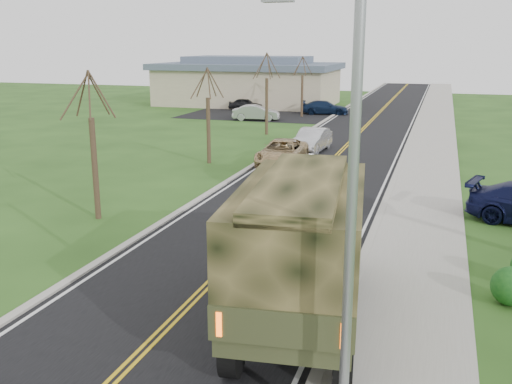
% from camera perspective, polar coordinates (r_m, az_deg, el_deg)
% --- Properties ---
extents(ground, '(160.00, 160.00, 0.00)m').
position_cam_1_polar(ground, '(13.46, -13.60, -17.47)').
color(ground, '#244416').
rests_on(ground, ground).
extents(road, '(8.00, 120.00, 0.01)m').
position_cam_1_polar(road, '(50.47, 10.76, 6.31)').
color(road, black).
rests_on(road, ground).
extents(curb_right, '(0.30, 120.00, 0.12)m').
position_cam_1_polar(curb_right, '(50.12, 15.49, 6.04)').
color(curb_right, '#9E998E').
rests_on(curb_right, ground).
extents(sidewalk_right, '(3.20, 120.00, 0.10)m').
position_cam_1_polar(sidewalk_right, '(50.07, 17.49, 5.88)').
color(sidewalk_right, '#9E998E').
rests_on(sidewalk_right, ground).
extents(curb_left, '(0.30, 120.00, 0.10)m').
position_cam_1_polar(curb_left, '(51.15, 6.12, 6.64)').
color(curb_left, '#9E998E').
rests_on(curb_left, ground).
extents(street_light, '(1.65, 0.22, 8.00)m').
position_cam_1_polar(street_light, '(9.55, 8.94, -1.52)').
color(street_light, gray).
rests_on(street_light, ground).
extents(bare_tree_a, '(1.93, 2.26, 6.08)m').
position_cam_1_polar(bare_tree_a, '(24.08, -15.89, 3.43)').
color(bare_tree_a, '#38281C').
rests_on(bare_tree_a, ground).
extents(bare_tree_b, '(1.83, 2.14, 5.73)m').
position_cam_1_polar(bare_tree_b, '(34.57, -4.79, 6.93)').
color(bare_tree_b, '#38281C').
rests_on(bare_tree_b, ground).
extents(bare_tree_c, '(2.04, 2.39, 6.42)m').
position_cam_1_polar(bare_tree_c, '(45.77, 1.07, 9.22)').
color(bare_tree_c, '#38281C').
rests_on(bare_tree_c, ground).
extents(bare_tree_d, '(1.88, 2.20, 5.91)m').
position_cam_1_polar(bare_tree_d, '(57.33, 4.63, 10.04)').
color(bare_tree_d, '#38281C').
rests_on(bare_tree_d, ground).
extents(commercial_building, '(25.50, 21.50, 5.65)m').
position_cam_1_polar(commercial_building, '(69.37, -0.75, 10.98)').
color(commercial_building, tan).
rests_on(commercial_building, ground).
extents(military_truck, '(3.74, 8.34, 4.03)m').
position_cam_1_polar(military_truck, '(14.44, 4.78, -4.66)').
color(military_truck, black).
rests_on(military_truck, ground).
extents(suv_champagne, '(2.70, 5.44, 1.48)m').
position_cam_1_polar(suv_champagne, '(34.36, 2.62, 3.99)').
color(suv_champagne, tan).
rests_on(suv_champagne, ground).
extents(sedan_silver, '(1.95, 4.83, 1.56)m').
position_cam_1_polar(sedan_silver, '(38.64, 5.61, 5.18)').
color(sedan_silver, silver).
rests_on(sedan_silver, ground).
extents(lot_car_dark, '(4.01, 2.14, 1.30)m').
position_cam_1_polar(lot_car_dark, '(63.28, -1.00, 8.78)').
color(lot_car_dark, black).
rests_on(lot_car_dark, ground).
extents(lot_car_silver, '(4.66, 2.38, 1.47)m').
position_cam_1_polar(lot_car_silver, '(54.61, 0.01, 7.94)').
color(lot_car_silver, '#A8A7AC').
rests_on(lot_car_silver, ground).
extents(lot_car_navy, '(5.05, 2.75, 1.39)m').
position_cam_1_polar(lot_car_navy, '(59.88, 6.92, 8.39)').
color(lot_car_navy, '#0F1E39').
rests_on(lot_car_navy, ground).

